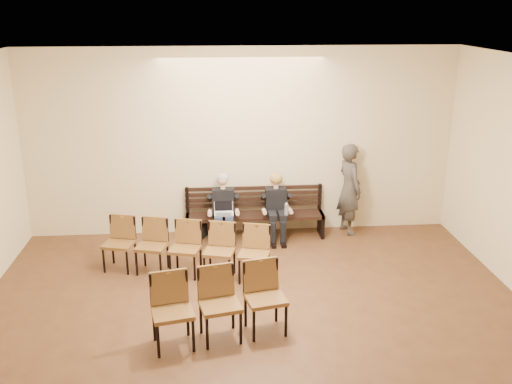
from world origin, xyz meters
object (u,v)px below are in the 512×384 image
Objects in this scene: chair_row_front at (185,249)px; chair_row_back at (220,306)px; laptop at (224,214)px; bag at (196,229)px; bench at (255,225)px; water_bottle at (286,215)px; passerby at (350,182)px; seated_woman at (276,210)px; seated_man at (223,210)px.

chair_row_back is (0.52, -1.93, 0.04)m from chair_row_front.
chair_row_front is 2.00m from chair_row_back.
laptop is 0.92× the size of bag.
bench is 0.75m from water_bottle.
bench is 1.97m from passerby.
laptop is at bearing 174.83° from water_bottle.
passerby is 3.49m from chair_row_front.
seated_woman is 1.50m from passerby.
seated_woman is 0.32m from water_bottle.
bench is at bearing 143.38° from water_bottle.
seated_man is at bearing 180.00° from seated_woman.
chair_row_back is (-0.14, -3.12, -0.09)m from laptop.
bag is at bearing 84.33° from chair_row_back.
bench is 0.95× the size of chair_row_front.
laptop reaches higher than water_bottle.
chair_row_back is at bearing -92.29° from seated_man.
passerby is (2.92, 0.00, 0.87)m from bag.
seated_woman is at bearing 82.33° from passerby.
seated_man is 1.17m from water_bottle.
chair_row_back reaches higher than laptop.
chair_row_back is (-1.11, -3.30, -0.08)m from seated_woman.
passerby reaches higher than seated_woman.
seated_man is 5.14× the size of water_bottle.
seated_man is (-0.59, -0.12, 0.38)m from bench.
laptop is (-0.98, -0.18, 0.02)m from seated_woman.
water_bottle is 2.10m from chair_row_front.
chair_row_front is (-3.05, -1.59, -0.56)m from passerby.
seated_man reaches higher than bench.
bench is 0.53m from seated_woman.
seated_man is at bearing 91.23° from laptop.
laptop is 0.17× the size of passerby.
bench is 0.75m from laptop.
seated_woman is 3.22× the size of laptop.
bench is at bearing 11.45° from seated_man.
chair_row_back is (0.40, -3.52, 0.35)m from bag.
bench is at bearing 27.05° from laptop.
chair_row_front reaches higher than water_bottle.
seated_man is 0.44× the size of chair_row_front.
seated_woman is 4.80× the size of water_bottle.
seated_man is 2.44m from passerby.
laptop is 1.13m from water_bottle.
water_bottle is at bearing -4.99° from laptop.
chair_row_front is (-0.66, -1.20, -0.13)m from laptop.
seated_woman is 1.00m from laptop.
bench is at bearing 162.91° from seated_woman.
seated_woman is at bearing 117.92° from water_bottle.
seated_man is at bearing 79.46° from chair_row_front.
bag is 1.63m from chair_row_front.
seated_man is 0.18m from laptop.
seated_woman is 2.96× the size of bag.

